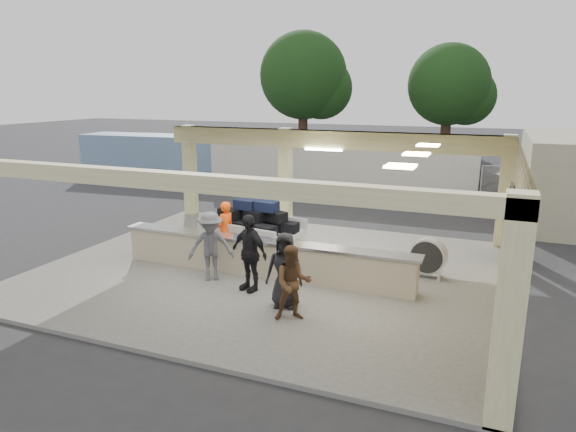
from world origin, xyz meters
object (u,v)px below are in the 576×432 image
at_px(baggage_counter, 262,257).
at_px(passenger_d, 285,270).
at_px(baggage_handler, 225,231).
at_px(passenger_c, 211,246).
at_px(car_white_a, 564,183).
at_px(container_blue, 165,157).
at_px(container_white, 340,165).
at_px(luggage_cart, 252,224).
at_px(car_dark, 473,176).
at_px(drum_fan, 428,256).
at_px(passenger_a, 293,283).
at_px(passenger_b, 249,253).

height_order(baggage_counter, passenger_d, passenger_d).
xyz_separation_m(baggage_handler, passenger_c, (0.46, -1.58, 0.04)).
distance_m(baggage_handler, car_white_a, 16.44).
bearing_deg(container_blue, container_white, -5.54).
bearing_deg(container_blue, luggage_cart, -49.46).
height_order(baggage_counter, baggage_handler, baggage_handler).
height_order(luggage_cart, baggage_handler, baggage_handler).
xyz_separation_m(car_dark, container_blue, (-16.00, -2.58, 0.43)).
xyz_separation_m(baggage_counter, car_white_a, (8.37, 13.92, 0.21)).
distance_m(luggage_cart, passenger_d, 4.02).
relative_size(drum_fan, container_blue, 0.11).
height_order(passenger_a, passenger_d, passenger_d).
bearing_deg(baggage_handler, passenger_a, 68.96).
relative_size(luggage_cart, passenger_c, 1.69).
distance_m(passenger_d, car_white_a, 17.08).
distance_m(baggage_handler, container_blue, 15.05).
height_order(baggage_handler, container_white, container_white).
relative_size(luggage_cart, container_blue, 0.32).
distance_m(drum_fan, passenger_b, 4.67).
bearing_deg(baggage_counter, car_dark, 72.95).
height_order(luggage_cart, passenger_b, passenger_b).
bearing_deg(car_white_a, luggage_cart, 160.65).
xyz_separation_m(baggage_handler, container_blue, (-9.98, 11.26, 0.27)).
xyz_separation_m(car_dark, container_white, (-5.91, -2.78, 0.57)).
distance_m(baggage_counter, car_dark, 15.32).
height_order(luggage_cart, car_white_a, luggage_cart).
xyz_separation_m(drum_fan, container_blue, (-15.56, 10.57, 0.56)).
xyz_separation_m(passenger_c, container_blue, (-10.44, 12.83, 0.23)).
bearing_deg(container_white, baggage_handler, -91.16).
relative_size(drum_fan, passenger_a, 0.65).
relative_size(baggage_counter, baggage_handler, 4.83).
relative_size(baggage_counter, car_dark, 1.74).
distance_m(passenger_c, car_white_a, 17.48).
xyz_separation_m(passenger_c, car_dark, (5.57, 15.42, -0.21)).
height_order(baggage_handler, passenger_d, passenger_d).
distance_m(baggage_counter, car_white_a, 16.25).
distance_m(drum_fan, passenger_c, 5.61).
distance_m(car_white_a, car_dark, 3.95).
bearing_deg(passenger_b, passenger_a, -15.57).
relative_size(baggage_counter, passenger_b, 4.33).
height_order(passenger_c, container_white, container_white).
bearing_deg(passenger_c, car_white_a, 25.13).
relative_size(luggage_cart, car_dark, 0.64).
relative_size(passenger_a, car_dark, 0.34).
bearing_deg(car_white_a, drum_fan, 178.97).
bearing_deg(passenger_d, car_white_a, 55.96).
height_order(luggage_cart, car_dark, luggage_cart).
distance_m(drum_fan, container_blue, 18.82).
bearing_deg(car_dark, container_blue, 117.75).
bearing_deg(passenger_d, container_white, 91.81).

